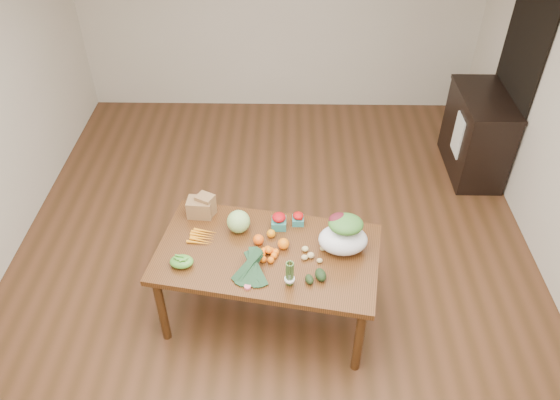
{
  "coord_description": "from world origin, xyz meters",
  "views": [
    {
      "loc": [
        0.13,
        -3.6,
        3.77
      ],
      "look_at": [
        0.06,
        0.0,
        0.78
      ],
      "focal_mm": 35.0,
      "sensor_mm": 36.0,
      "label": 1
    }
  ],
  "objects_px": {
    "dining_table": "(268,284)",
    "salad_bag": "(343,236)",
    "asparagus_bundle": "(290,273)",
    "mandarin_cluster": "(269,252)",
    "cabbage": "(239,222)",
    "cabinet": "(477,134)",
    "kale_bunch": "(250,270)",
    "paper_bag": "(200,206)"
  },
  "relations": [
    {
      "from": "cabinet",
      "to": "cabbage",
      "type": "xyz_separation_m",
      "value": [
        -2.48,
        -1.9,
        0.37
      ]
    },
    {
      "from": "asparagus_bundle",
      "to": "cabbage",
      "type": "bearing_deg",
      "value": 135.16
    },
    {
      "from": "kale_bunch",
      "to": "asparagus_bundle",
      "type": "height_order",
      "value": "asparagus_bundle"
    },
    {
      "from": "paper_bag",
      "to": "cabbage",
      "type": "bearing_deg",
      "value": -28.76
    },
    {
      "from": "mandarin_cluster",
      "to": "salad_bag",
      "type": "relative_size",
      "value": 0.47
    },
    {
      "from": "cabinet",
      "to": "paper_bag",
      "type": "xyz_separation_m",
      "value": [
        -2.82,
        -1.72,
        0.38
      ]
    },
    {
      "from": "cabbage",
      "to": "asparagus_bundle",
      "type": "relative_size",
      "value": 0.75
    },
    {
      "from": "dining_table",
      "to": "kale_bunch",
      "type": "xyz_separation_m",
      "value": [
        -0.11,
        -0.27,
        0.45
      ]
    },
    {
      "from": "kale_bunch",
      "to": "cabinet",
      "type": "bearing_deg",
      "value": 55.46
    },
    {
      "from": "kale_bunch",
      "to": "salad_bag",
      "type": "relative_size",
      "value": 1.05
    },
    {
      "from": "dining_table",
      "to": "paper_bag",
      "type": "height_order",
      "value": "paper_bag"
    },
    {
      "from": "cabinet",
      "to": "mandarin_cluster",
      "type": "xyz_separation_m",
      "value": [
        -2.23,
        -2.19,
        0.32
      ]
    },
    {
      "from": "cabbage",
      "to": "salad_bag",
      "type": "height_order",
      "value": "salad_bag"
    },
    {
      "from": "mandarin_cluster",
      "to": "salad_bag",
      "type": "height_order",
      "value": "salad_bag"
    },
    {
      "from": "asparagus_bundle",
      "to": "cabinet",
      "type": "bearing_deg",
      "value": 59.95
    },
    {
      "from": "kale_bunch",
      "to": "asparagus_bundle",
      "type": "bearing_deg",
      "value": -3.3
    },
    {
      "from": "mandarin_cluster",
      "to": "asparagus_bundle",
      "type": "xyz_separation_m",
      "value": [
        0.16,
        -0.3,
        0.08
      ]
    },
    {
      "from": "dining_table",
      "to": "asparagus_bundle",
      "type": "distance_m",
      "value": 0.63
    },
    {
      "from": "dining_table",
      "to": "mandarin_cluster",
      "type": "xyz_separation_m",
      "value": [
        0.01,
        -0.04,
        0.42
      ]
    },
    {
      "from": "asparagus_bundle",
      "to": "salad_bag",
      "type": "height_order",
      "value": "salad_bag"
    },
    {
      "from": "cabbage",
      "to": "dining_table",
      "type": "bearing_deg",
      "value": -45.25
    },
    {
      "from": "mandarin_cluster",
      "to": "kale_bunch",
      "type": "height_order",
      "value": "kale_bunch"
    },
    {
      "from": "paper_bag",
      "to": "cabbage",
      "type": "relative_size",
      "value": 1.44
    },
    {
      "from": "paper_bag",
      "to": "asparagus_bundle",
      "type": "height_order",
      "value": "asparagus_bundle"
    },
    {
      "from": "cabinet",
      "to": "kale_bunch",
      "type": "bearing_deg",
      "value": -134.27
    },
    {
      "from": "cabinet",
      "to": "cabbage",
      "type": "relative_size",
      "value": 5.43
    },
    {
      "from": "cabbage",
      "to": "kale_bunch",
      "type": "relative_size",
      "value": 0.47
    },
    {
      "from": "dining_table",
      "to": "salad_bag",
      "type": "relative_size",
      "value": 4.5
    },
    {
      "from": "cabbage",
      "to": "asparagus_bundle",
      "type": "height_order",
      "value": "asparagus_bundle"
    },
    {
      "from": "paper_bag",
      "to": "asparagus_bundle",
      "type": "distance_m",
      "value": 1.07
    },
    {
      "from": "dining_table",
      "to": "kale_bunch",
      "type": "distance_m",
      "value": 0.54
    },
    {
      "from": "cabinet",
      "to": "paper_bag",
      "type": "bearing_deg",
      "value": -148.6
    },
    {
      "from": "salad_bag",
      "to": "dining_table",
      "type": "bearing_deg",
      "value": -176.57
    },
    {
      "from": "cabinet",
      "to": "paper_bag",
      "type": "distance_m",
      "value": 3.32
    },
    {
      "from": "paper_bag",
      "to": "mandarin_cluster",
      "type": "distance_m",
      "value": 0.75
    },
    {
      "from": "cabbage",
      "to": "paper_bag",
      "type": "bearing_deg",
      "value": 151.24
    },
    {
      "from": "mandarin_cluster",
      "to": "salad_bag",
      "type": "distance_m",
      "value": 0.58
    },
    {
      "from": "cabbage",
      "to": "salad_bag",
      "type": "relative_size",
      "value": 0.49
    },
    {
      "from": "dining_table",
      "to": "mandarin_cluster",
      "type": "distance_m",
      "value": 0.42
    },
    {
      "from": "kale_bunch",
      "to": "dining_table",
      "type": "bearing_deg",
      "value": 77.1
    },
    {
      "from": "dining_table",
      "to": "cabbage",
      "type": "bearing_deg",
      "value": 144.49
    },
    {
      "from": "dining_table",
      "to": "asparagus_bundle",
      "type": "bearing_deg",
      "value": -53.12
    }
  ]
}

